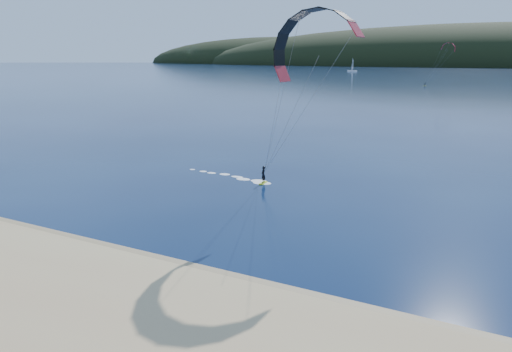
{
  "coord_description": "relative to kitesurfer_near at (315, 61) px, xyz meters",
  "views": [
    {
      "loc": [
        17.86,
        -17.72,
        12.62
      ],
      "look_at": [
        2.68,
        10.0,
        5.0
      ],
      "focal_mm": 34.99,
      "sensor_mm": 36.0,
      "label": 1
    }
  ],
  "objects": [
    {
      "name": "kitesurfer_far",
      "position": [
        -16.55,
        185.95,
        2.75
      ],
      "size": [
        12.37,
        4.42,
        17.44
      ],
      "color": "#C6E01A",
      "rests_on": "ground"
    },
    {
      "name": "kitesurfer_near",
      "position": [
        0.0,
        0.0,
        0.0
      ],
      "size": [
        22.21,
        7.17,
        16.32
      ],
      "color": "#C6E01A",
      "rests_on": "ground"
    },
    {
      "name": "ground",
      "position": [
        -1.85,
        -21.73,
        -12.22
      ],
      "size": [
        1800.0,
        1800.0,
        0.0
      ],
      "primitive_type": "plane",
      "color": "#061332",
      "rests_on": "ground"
    },
    {
      "name": "sailboat",
      "position": [
        -117.27,
        371.2,
        -11.38
      ],
      "size": [
        8.13,
        5.12,
        11.37
      ],
      "color": "white",
      "rests_on": "ground"
    },
    {
      "name": "wet_sand",
      "position": [
        -1.85,
        -17.23,
        -12.17
      ],
      "size": [
        220.0,
        2.5,
        0.1
      ],
      "color": "#907D54",
      "rests_on": "ground"
    }
  ]
}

